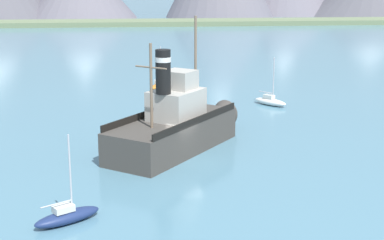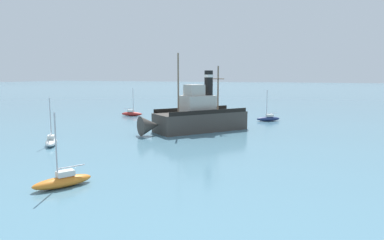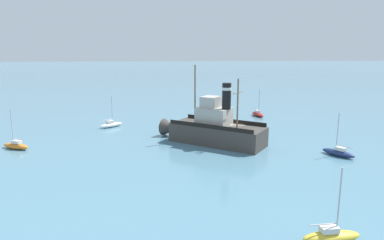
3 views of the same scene
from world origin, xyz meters
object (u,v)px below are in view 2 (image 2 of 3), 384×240
object	(u,v)px
sailboat_navy	(268,118)
sailboat_orange	(63,181)
sailboat_white	(51,141)
old_tugboat	(197,117)
sailboat_red	(132,113)

from	to	relation	value
sailboat_navy	sailboat_orange	distance (m)	38.00
sailboat_orange	sailboat_white	xyz separation A→B (m)	(10.84, -9.90, 0.00)
sailboat_navy	sailboat_white	distance (m)	32.54
sailboat_navy	old_tugboat	bearing A→B (deg)	62.63
sailboat_white	sailboat_orange	bearing A→B (deg)	137.60
old_tugboat	sailboat_white	xyz separation A→B (m)	(10.48, 14.28, -1.40)
sailboat_red	sailboat_navy	bearing A→B (deg)	-174.15
old_tugboat	sailboat_navy	world-z (taller)	old_tugboat
sailboat_orange	sailboat_white	size ratio (longest dim) A/B	1.00
old_tugboat	sailboat_white	bearing A→B (deg)	53.72
sailboat_white	sailboat_navy	bearing A→B (deg)	-122.21
sailboat_navy	sailboat_red	distance (m)	23.80
old_tugboat	sailboat_red	size ratio (longest dim) A/B	2.77
sailboat_white	old_tugboat	bearing A→B (deg)	-126.28
sailboat_orange	sailboat_white	bearing A→B (deg)	-42.40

